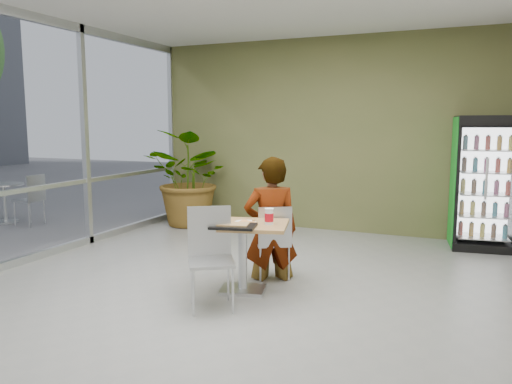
% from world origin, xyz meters
% --- Properties ---
extents(ground, '(7.00, 7.00, 0.00)m').
position_xyz_m(ground, '(0.00, 0.00, 0.00)').
color(ground, gray).
rests_on(ground, ground).
extents(room_envelope, '(6.00, 7.00, 3.20)m').
position_xyz_m(room_envelope, '(0.00, 0.00, 1.60)').
color(room_envelope, silver).
rests_on(room_envelope, ground).
extents(storefront_frame, '(0.10, 7.00, 3.20)m').
position_xyz_m(storefront_frame, '(-3.00, 0.00, 1.60)').
color(storefront_frame, '#B4B6B9').
rests_on(storefront_frame, ground).
extents(dining_table, '(1.07, 0.87, 0.75)m').
position_xyz_m(dining_table, '(0.05, 0.08, 0.54)').
color(dining_table, '#A27D45').
rests_on(dining_table, ground).
extents(chair_far, '(0.53, 0.53, 0.87)m').
position_xyz_m(chair_far, '(0.20, 0.60, 0.51)').
color(chair_far, '#B4B6B9').
rests_on(chair_far, ground).
extents(chair_near, '(0.60, 0.60, 0.98)m').
position_xyz_m(chair_near, '(-0.08, -0.40, 0.57)').
color(chair_near, '#B4B6B9').
rests_on(chair_near, ground).
extents(seated_woman, '(0.76, 0.68, 1.73)m').
position_xyz_m(seated_woman, '(0.15, 0.63, 0.56)').
color(seated_woman, black).
rests_on(seated_woman, ground).
extents(pizza_plate, '(0.33, 0.29, 0.03)m').
position_xyz_m(pizza_plate, '(0.07, 0.10, 0.77)').
color(pizza_plate, white).
rests_on(pizza_plate, dining_table).
extents(soda_cup, '(0.10, 0.10, 0.17)m').
position_xyz_m(soda_cup, '(0.33, 0.12, 0.83)').
color(soda_cup, white).
rests_on(soda_cup, dining_table).
extents(napkin_stack, '(0.18, 0.18, 0.02)m').
position_xyz_m(napkin_stack, '(-0.24, -0.09, 0.76)').
color(napkin_stack, white).
rests_on(napkin_stack, dining_table).
extents(cafeteria_tray, '(0.51, 0.42, 0.03)m').
position_xyz_m(cafeteria_tray, '(0.05, -0.16, 0.76)').
color(cafeteria_tray, black).
rests_on(cafeteria_tray, dining_table).
extents(beverage_fridge, '(0.95, 0.77, 1.90)m').
position_xyz_m(beverage_fridge, '(2.45, 3.13, 0.95)').
color(beverage_fridge, black).
rests_on(beverage_fridge, ground).
extents(potted_plant, '(1.83, 1.69, 1.69)m').
position_xyz_m(potted_plant, '(-2.22, 2.91, 0.84)').
color(potted_plant, '#356D2B').
rests_on(potted_plant, ground).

